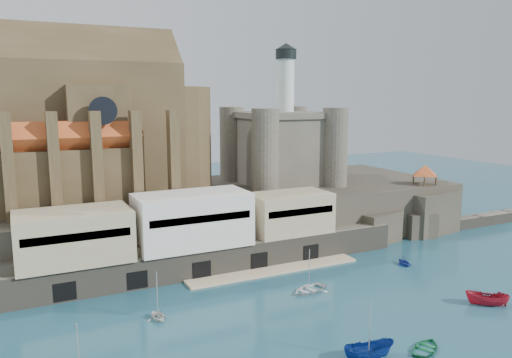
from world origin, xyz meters
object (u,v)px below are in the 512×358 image
object	(u,v)px
church	(80,131)
castle_keep	(282,144)
pavilion	(425,172)
boat_2	(368,358)

from	to	relation	value
church	castle_keep	world-z (taller)	church
church	castle_keep	distance (m)	40.39
pavilion	church	bearing A→B (deg)	166.52
church	boat_2	bearing A→B (deg)	-67.13
church	pavilion	xyz separation A→B (m)	(66.13, -15.85, -9.40)
church	boat_2	xyz separation A→B (m)	(22.25, -52.76, -22.13)
castle_keep	pavilion	world-z (taller)	castle_keep
pavilion	boat_2	xyz separation A→B (m)	(-43.88, -36.91, -12.73)
church	pavilion	bearing A→B (deg)	-13.48
castle_keep	pavilion	size ratio (longest dim) A/B	4.58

